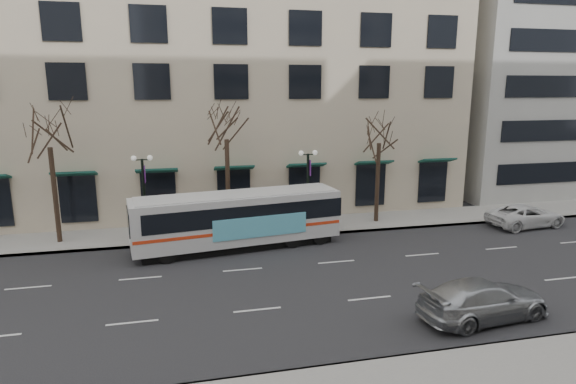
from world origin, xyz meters
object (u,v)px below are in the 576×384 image
object	(u,v)px
lamp_post_right	(308,186)
white_pickup	(526,216)
city_bus	(239,218)
lamp_post_left	(144,193)
tree_far_mid	(226,124)
tree_far_right	(380,128)
tree_far_left	(48,130)
silver_car	(483,299)

from	to	relation	value
lamp_post_right	white_pickup	distance (m)	14.75
lamp_post_right	city_bus	distance (m)	5.43
lamp_post_left	white_pickup	distance (m)	24.61
tree_far_mid	white_pickup	world-z (taller)	tree_far_mid
tree_far_right	lamp_post_right	bearing A→B (deg)	-173.15
city_bus	tree_far_left	bearing A→B (deg)	155.82
tree_far_left	silver_car	xyz separation A→B (m)	(18.72, -13.81, -5.90)
lamp_post_right	white_pickup	bearing A→B (deg)	-9.18
tree_far_left	white_pickup	bearing A→B (deg)	-5.68
tree_far_left	lamp_post_left	xyz separation A→B (m)	(5.01, -0.60, -3.75)
tree_far_mid	white_pickup	xyz separation A→B (m)	(19.41, -2.93, -6.18)
lamp_post_left	silver_car	distance (m)	19.16
lamp_post_right	city_bus	bearing A→B (deg)	-153.16
tree_far_left	tree_far_mid	world-z (taller)	tree_far_mid
tree_far_mid	lamp_post_left	xyz separation A→B (m)	(-4.99, -0.60, -3.96)
tree_far_right	lamp_post_right	size ratio (longest dim) A/B	1.55
city_bus	lamp_post_left	bearing A→B (deg)	147.65
tree_far_left	lamp_post_right	xyz separation A→B (m)	(15.01, -0.60, -3.75)
lamp_post_left	city_bus	xyz separation A→B (m)	(5.27, -2.39, -1.19)
tree_far_mid	tree_far_right	xyz separation A→B (m)	(10.00, -0.00, -0.48)
silver_car	white_pickup	distance (m)	15.25
tree_far_right	lamp_post_left	distance (m)	15.40
lamp_post_left	lamp_post_right	size ratio (longest dim) A/B	1.00
tree_far_right	lamp_post_left	size ratio (longest dim) A/B	1.55
tree_far_mid	white_pickup	distance (m)	20.58
tree_far_right	silver_car	size ratio (longest dim) A/B	1.47
tree_far_left	lamp_post_right	distance (m)	15.48
tree_far_mid	city_bus	distance (m)	5.96
tree_far_mid	lamp_post_right	bearing A→B (deg)	-6.83
tree_far_left	silver_car	bearing A→B (deg)	-36.42
lamp_post_left	city_bus	distance (m)	5.91
silver_car	white_pickup	world-z (taller)	silver_car
city_bus	tree_far_mid	bearing A→B (deg)	87.44
tree_far_right	city_bus	xyz separation A→B (m)	(-9.72, -2.99, -4.67)
tree_far_left	silver_car	world-z (taller)	tree_far_left
tree_far_left	city_bus	size ratio (longest dim) A/B	0.69
lamp_post_left	tree_far_mid	bearing A→B (deg)	6.85
tree_far_right	silver_car	bearing A→B (deg)	-95.30
silver_car	tree_far_left	bearing A→B (deg)	46.39
tree_far_right	lamp_post_right	distance (m)	6.11
tree_far_right	lamp_post_right	xyz separation A→B (m)	(-4.99, -0.60, -3.48)
tree_far_mid	lamp_post_left	distance (m)	6.40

